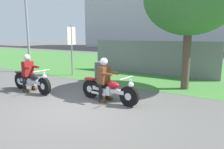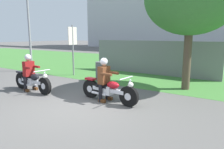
# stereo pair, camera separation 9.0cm
# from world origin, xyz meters

# --- Properties ---
(ground) EXTENTS (120.00, 120.00, 0.00)m
(ground) POSITION_xyz_m (0.00, 0.00, 0.00)
(ground) COLOR #565451
(grass_verge) EXTENTS (60.00, 12.00, 0.01)m
(grass_verge) POSITION_xyz_m (0.00, 9.10, 0.00)
(grass_verge) COLOR #3D7533
(grass_verge) RESTS_ON ground
(motorcycle_lead) EXTENTS (2.16, 0.66, 0.87)m
(motorcycle_lead) POSITION_xyz_m (0.42, 1.05, 0.38)
(motorcycle_lead) COLOR black
(motorcycle_lead) RESTS_ON ground
(rider_lead) EXTENTS (0.57, 0.48, 1.39)m
(rider_lead) POSITION_xyz_m (0.25, 1.07, 0.81)
(rider_lead) COLOR black
(rider_lead) RESTS_ON ground
(motorcycle_follow) EXTENTS (2.17, 0.66, 0.87)m
(motorcycle_follow) POSITION_xyz_m (-2.70, 0.53, 0.39)
(motorcycle_follow) COLOR black
(motorcycle_follow) RESTS_ON ground
(rider_follow) EXTENTS (0.57, 0.48, 1.39)m
(rider_follow) POSITION_xyz_m (-2.87, 0.54, 0.81)
(rider_follow) COLOR black
(rider_follow) RESTS_ON ground
(streetlight_pole) EXTENTS (0.96, 0.20, 6.46)m
(streetlight_pole) POSITION_xyz_m (-6.57, 3.38, 3.97)
(streetlight_pole) COLOR gray
(streetlight_pole) RESTS_ON ground
(trash_can) EXTENTS (0.52, 0.52, 0.88)m
(trash_can) POSITION_xyz_m (-1.68, 3.48, 0.44)
(trash_can) COLOR #595E5B
(trash_can) RESTS_ON ground
(sign_banner) EXTENTS (0.08, 0.60, 2.60)m
(sign_banner) POSITION_xyz_m (-3.74, 3.81, 1.72)
(sign_banner) COLOR gray
(sign_banner) RESTS_ON ground
(fence_segment) EXTENTS (7.00, 0.06, 1.80)m
(fence_segment) POSITION_xyz_m (-0.46, 6.36, 0.90)
(fence_segment) COLOR slate
(fence_segment) RESTS_ON ground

